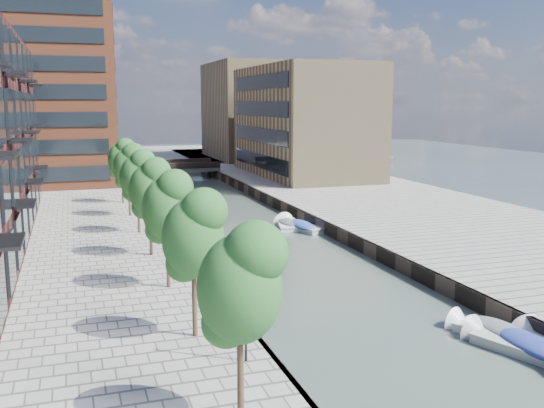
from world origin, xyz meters
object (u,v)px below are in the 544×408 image
tree_0 (240,281)px  sloop_1 (227,298)px  sloop_3 (189,240)px  motorboat_4 (287,224)px  bridge (170,168)px  tree_2 (166,205)px  motorboat_0 (520,346)px  motorboat_3 (297,227)px  tree_1 (193,232)px  sloop_2 (199,242)px  tree_3 (149,186)px  car (281,173)px  tree_5 (128,164)px  tree_6 (121,157)px  tree_4 (137,174)px  motorboat_1 (496,333)px  sloop_4 (181,223)px

tree_0 → sloop_1: bearing=77.5°
sloop_3 → motorboat_4: bearing=-59.7°
sloop_1 → motorboat_4: size_ratio=0.98×
bridge → tree_2: (-8.50, -54.00, 3.92)m
sloop_3 → motorboat_4: (8.88, 2.49, 0.19)m
motorboat_0 → motorboat_3: 26.43m
tree_1 → sloop_2: 21.84m
motorboat_0 → sloop_1: bearing=133.2°
tree_2 → tree_3: 7.00m
motorboat_3 → motorboat_4: motorboat_3 is taller
car → motorboat_0: bearing=-94.3°
sloop_2 → tree_5: bearing=45.4°
tree_1 → motorboat_0: bearing=-15.1°
tree_3 → tree_6: bearing=90.0°
tree_2 → tree_4: bearing=90.0°
tree_2 → motorboat_0: tree_2 is taller
tree_3 → car: tree_3 is taller
sloop_3 → motorboat_1: bearing=-143.8°
sloop_3 → motorboat_3: motorboat_3 is taller
motorboat_0 → motorboat_1: size_ratio=1.10×
tree_4 → sloop_2: tree_4 is taller
tree_3 → sloop_1: size_ratio=1.25×
bridge → sloop_2: size_ratio=2.91×
tree_2 → car: size_ratio=1.42×
sloop_4 → motorboat_1: 31.80m
tree_3 → sloop_1: (3.14, -6.85, -5.31)m
sloop_2 → motorboat_3: (8.76, 2.14, 0.20)m
tree_5 → sloop_2: (4.36, -7.27, -5.31)m
tree_3 → sloop_3: 10.14m
sloop_1 → motorboat_4: bearing=-12.0°
tree_2 → sloop_3: (3.81, 14.75, -5.31)m
motorboat_4 → motorboat_1: bearing=-88.9°
tree_1 → tree_6: size_ratio=1.00×
tree_3 → motorboat_3: (13.12, 8.87, -5.10)m
tree_5 → sloop_4: tree_5 is taller
bridge → sloop_1: bridge is taller
bridge → car: bearing=-50.0°
tree_4 → tree_3: bearing=-90.0°
tree_0 → tree_1: same height
tree_3 → tree_4: size_ratio=1.00×
tree_2 → sloop_1: size_ratio=1.25×
motorboat_0 → motorboat_3: size_ratio=1.03×
tree_1 → tree_5: same height
tree_0 → tree_4: bearing=90.0°
tree_2 → motorboat_1: bearing=-34.2°
sloop_1 → motorboat_0: 14.68m
motorboat_0 → car: bearing=82.2°
tree_6 → car: (20.12, 12.16, -3.59)m
tree_1 → sloop_1: size_ratio=1.25×
sloop_4 → motorboat_1: motorboat_1 is taller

